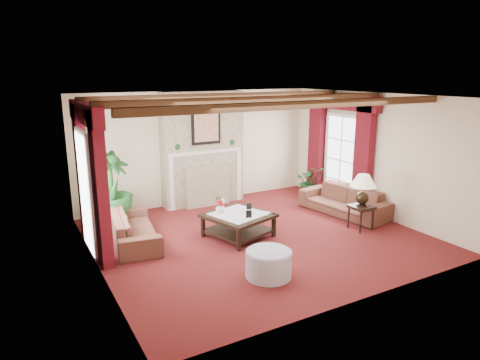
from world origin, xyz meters
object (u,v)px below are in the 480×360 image
potted_palm (111,205)px  side_table (361,217)px  sofa_left (134,223)px  coffee_table (238,225)px  sofa_right (344,197)px  ottoman (269,264)px

potted_palm → side_table: potted_palm is taller
sofa_left → potted_palm: size_ratio=1.09×
side_table → potted_palm: bearing=149.2°
sofa_left → side_table: sofa_left is taller
sofa_left → coffee_table: 1.99m
potted_palm → side_table: bearing=-30.8°
potted_palm → sofa_left: bearing=-80.5°
sofa_left → sofa_right: (4.60, -0.66, 0.03)m
sofa_right → ottoman: bearing=-69.3°
coffee_table → ottoman: coffee_table is taller
potted_palm → coffee_table: bearing=-41.1°
coffee_table → ottoman: bearing=-120.3°
potted_palm → coffee_table: 2.70m
potted_palm → side_table: (4.40, -2.62, -0.21)m
sofa_right → sofa_left: bearing=-106.8°
potted_palm → coffee_table: potted_palm is taller
sofa_left → side_table: 4.51m
sofa_left → sofa_right: bearing=-90.0°
sofa_right → coffee_table: size_ratio=1.90×
coffee_table → side_table: 2.53m
coffee_table → sofa_left: bearing=141.9°
sofa_right → coffee_table: (-2.75, -0.06, -0.17)m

